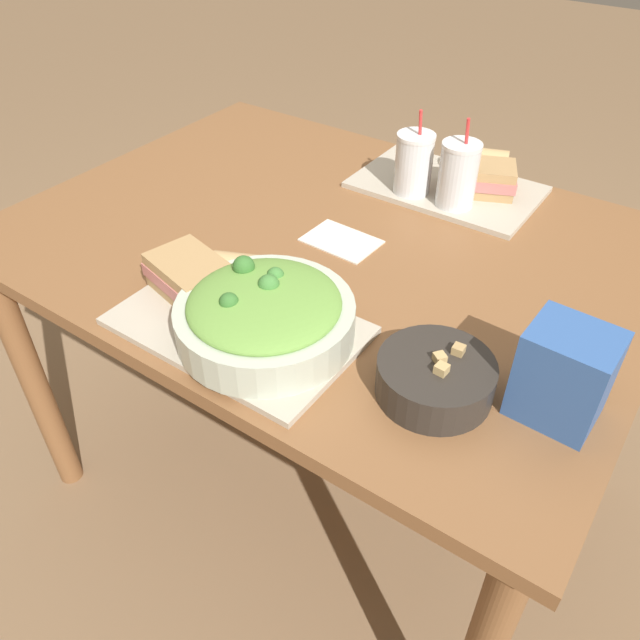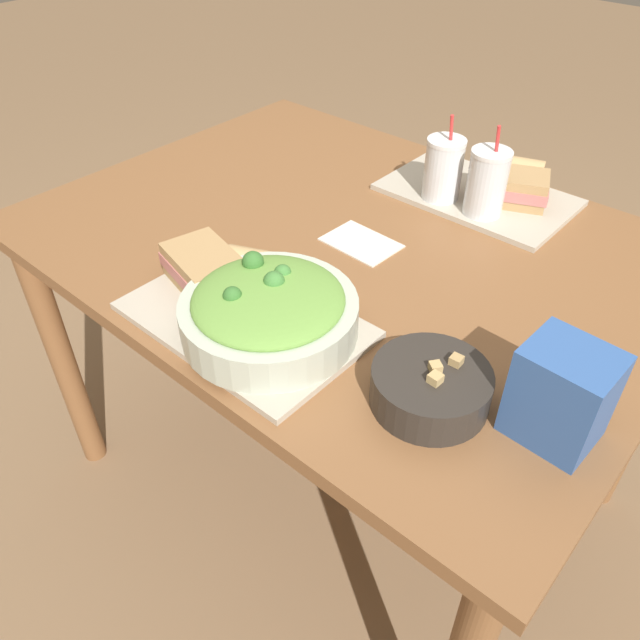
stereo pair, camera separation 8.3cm
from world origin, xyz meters
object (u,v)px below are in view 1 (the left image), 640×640
Objects in this scene: napkin_folded at (341,241)px; chip_bag at (564,375)px; baguette_near at (249,271)px; baguette_far at (482,162)px; salad_bowl at (265,314)px; sandwich_near at (191,276)px; drink_cup_red at (458,176)px; soup_bowl at (435,377)px; sandwich_far at (478,178)px; drink_cup_dark at (413,165)px.

chip_bag is at bearing -22.41° from napkin_folded.
baguette_near and baguette_far have the same top height.
baguette_near is (-0.11, 0.09, -0.01)m from salad_bowl.
drink_cup_red reaches higher than sandwich_near.
chip_bag is at bearing 22.17° from soup_bowl.
sandwich_far is 0.09m from drink_cup_red.
soup_bowl is 1.30× the size of baguette_far.
chip_bag is at bearing -166.59° from baguette_far.
drink_cup_dark reaches higher than baguette_far.
drink_cup_red reaches higher than sandwich_far.
baguette_far is (0.05, 0.74, -0.01)m from salad_bowl.
drink_cup_dark is (0.07, 0.48, 0.03)m from baguette_near.
salad_bowl is at bearing -96.02° from drink_cup_red.
sandwich_far is 1.25× the size of napkin_folded.
sandwich_near is 0.92× the size of drink_cup_dark.
baguette_far is 0.71× the size of drink_cup_dark.
napkin_folded is at bearing -95.13° from drink_cup_dark.
sandwich_near is 0.57m from drink_cup_dark.
drink_cup_dark is 0.26m from napkin_folded.
soup_bowl is (0.28, 0.05, -0.02)m from salad_bowl.
drink_cup_red is (0.06, 0.57, 0.02)m from salad_bowl.
baguette_far is at bearing 86.31° from salad_bowl.
napkin_folded is at bearing -136.78° from sandwich_far.
baguette_near reaches higher than napkin_folded.
chip_bag is (0.48, -0.46, -0.00)m from drink_cup_dark.
chip_bag is 0.97× the size of napkin_folded.
baguette_far is at bearing -37.41° from baguette_near.
napkin_folded is at bearing -34.42° from baguette_near.
napkin_folded is at bearing 146.33° from baguette_far.
sandwich_far is 0.15m from drink_cup_dark.
drink_cup_dark is at bearing 180.00° from drink_cup_red.
sandwich_far is at bearing 125.97° from chip_bag.
baguette_near is 0.74× the size of drink_cup_dark.
salad_bowl is at bearing -120.41° from sandwich_far.
sandwich_far is at bearing 108.37° from soup_bowl.
soup_bowl is 0.61m from drink_cup_dark.
chip_bag reaches higher than soup_bowl.
drink_cup_dark reaches higher than sandwich_near.
soup_bowl is 0.44m from napkin_folded.
sandwich_near reaches higher than baguette_near.
drink_cup_red is (-0.22, 0.52, 0.04)m from soup_bowl.
chip_bag is (0.54, 0.03, 0.03)m from baguette_near.
sandwich_far is at bearing 81.59° from sandwich_near.
sandwich_near is 0.69m from sandwich_far.
sandwich_near is at bearing 143.87° from baguette_far.
salad_bowl reaches higher than soup_bowl.
sandwich_far is at bearing 35.29° from drink_cup_dark.
baguette_near is 0.54m from chip_bag.
sandwich_near is (-0.18, 0.02, -0.01)m from salad_bowl.
sandwich_near is at bearing 110.41° from baguette_near.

